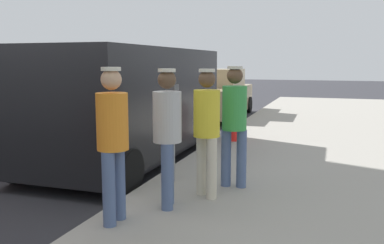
{
  "coord_description": "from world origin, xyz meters",
  "views": [
    {
      "loc": [
        3.55,
        -5.49,
        1.9
      ],
      "look_at": [
        1.65,
        0.16,
        1.05
      ],
      "focal_mm": 39.5,
      "sensor_mm": 36.0,
      "label": 1
    }
  ],
  "objects_px": {
    "parking_meter_near": "(172,112)",
    "pedestrian_in_green": "(234,119)",
    "pedestrian_in_orange": "(113,135)",
    "fire_hydrant": "(233,122)",
    "pedestrian_in_yellow": "(207,125)",
    "pedestrian_in_gray": "(167,129)",
    "parked_sedan_ahead": "(215,95)",
    "parked_van": "(131,101)"
  },
  "relations": [
    {
      "from": "parking_meter_near",
      "to": "pedestrian_in_gray",
      "type": "xyz_separation_m",
      "value": [
        0.34,
        -1.04,
        -0.07
      ]
    },
    {
      "from": "fire_hydrant",
      "to": "parking_meter_near",
      "type": "bearing_deg",
      "value": -91.66
    },
    {
      "from": "pedestrian_in_gray",
      "to": "parked_sedan_ahead",
      "type": "xyz_separation_m",
      "value": [
        -2.01,
        9.42,
        -0.36
      ]
    },
    {
      "from": "pedestrian_in_yellow",
      "to": "fire_hydrant",
      "type": "relative_size",
      "value": 1.94
    },
    {
      "from": "pedestrian_in_gray",
      "to": "fire_hydrant",
      "type": "height_order",
      "value": "pedestrian_in_gray"
    },
    {
      "from": "parking_meter_near",
      "to": "parked_van",
      "type": "bearing_deg",
      "value": 132.22
    },
    {
      "from": "fire_hydrant",
      "to": "pedestrian_in_gray",
      "type": "bearing_deg",
      "value": -86.93
    },
    {
      "from": "parked_van",
      "to": "fire_hydrant",
      "type": "xyz_separation_m",
      "value": [
        1.6,
        1.8,
        -0.59
      ]
    },
    {
      "from": "pedestrian_in_gray",
      "to": "pedestrian_in_green",
      "type": "bearing_deg",
      "value": 62.19
    },
    {
      "from": "parking_meter_near",
      "to": "parked_sedan_ahead",
      "type": "distance_m",
      "value": 8.55
    },
    {
      "from": "parked_van",
      "to": "pedestrian_in_green",
      "type": "bearing_deg",
      "value": -33.94
    },
    {
      "from": "parking_meter_near",
      "to": "pedestrian_in_green",
      "type": "bearing_deg",
      "value": 2.0
    },
    {
      "from": "parked_van",
      "to": "pedestrian_in_gray",
      "type": "bearing_deg",
      "value": -55.68
    },
    {
      "from": "parking_meter_near",
      "to": "pedestrian_in_green",
      "type": "height_order",
      "value": "pedestrian_in_green"
    },
    {
      "from": "parking_meter_near",
      "to": "parked_sedan_ahead",
      "type": "bearing_deg",
      "value": 101.27
    },
    {
      "from": "parking_meter_near",
      "to": "pedestrian_in_yellow",
      "type": "xyz_separation_m",
      "value": [
        0.67,
        -0.51,
        -0.08
      ]
    },
    {
      "from": "pedestrian_in_yellow",
      "to": "fire_hydrant",
      "type": "bearing_deg",
      "value": 98.2
    },
    {
      "from": "pedestrian_in_green",
      "to": "parked_sedan_ahead",
      "type": "bearing_deg",
      "value": 107.17
    },
    {
      "from": "parking_meter_near",
      "to": "fire_hydrant",
      "type": "height_order",
      "value": "parking_meter_near"
    },
    {
      "from": "parking_meter_near",
      "to": "parked_van",
      "type": "height_order",
      "value": "parked_van"
    },
    {
      "from": "parked_van",
      "to": "parked_sedan_ahead",
      "type": "distance_m",
      "value": 6.74
    },
    {
      "from": "pedestrian_in_green",
      "to": "pedestrian_in_yellow",
      "type": "height_order",
      "value": "pedestrian_in_green"
    },
    {
      "from": "pedestrian_in_gray",
      "to": "pedestrian_in_orange",
      "type": "bearing_deg",
      "value": -118.85
    },
    {
      "from": "parking_meter_near",
      "to": "pedestrian_in_orange",
      "type": "height_order",
      "value": "pedestrian_in_orange"
    },
    {
      "from": "pedestrian_in_orange",
      "to": "pedestrian_in_green",
      "type": "relative_size",
      "value": 1.0
    },
    {
      "from": "pedestrian_in_green",
      "to": "fire_hydrant",
      "type": "xyz_separation_m",
      "value": [
        -0.81,
        3.42,
        -0.55
      ]
    },
    {
      "from": "pedestrian_in_orange",
      "to": "pedestrian_in_yellow",
      "type": "relative_size",
      "value": 1.02
    },
    {
      "from": "pedestrian_in_orange",
      "to": "pedestrian_in_yellow",
      "type": "distance_m",
      "value": 1.38
    },
    {
      "from": "pedestrian_in_orange",
      "to": "pedestrian_in_yellow",
      "type": "height_order",
      "value": "pedestrian_in_orange"
    },
    {
      "from": "pedestrian_in_yellow",
      "to": "pedestrian_in_green",
      "type": "bearing_deg",
      "value": 66.47
    },
    {
      "from": "pedestrian_in_gray",
      "to": "parked_van",
      "type": "relative_size",
      "value": 0.32
    },
    {
      "from": "pedestrian_in_gray",
      "to": "pedestrian_in_yellow",
      "type": "xyz_separation_m",
      "value": [
        0.33,
        0.53,
        -0.01
      ]
    },
    {
      "from": "pedestrian_in_orange",
      "to": "pedestrian_in_green",
      "type": "height_order",
      "value": "pedestrian_in_orange"
    },
    {
      "from": "pedestrian_in_orange",
      "to": "fire_hydrant",
      "type": "height_order",
      "value": "pedestrian_in_orange"
    },
    {
      "from": "parked_sedan_ahead",
      "to": "parked_van",
      "type": "bearing_deg",
      "value": -88.56
    },
    {
      "from": "parked_van",
      "to": "parking_meter_near",
      "type": "bearing_deg",
      "value": -47.78
    },
    {
      "from": "pedestrian_in_orange",
      "to": "pedestrian_in_gray",
      "type": "height_order",
      "value": "pedestrian_in_orange"
    },
    {
      "from": "pedestrian_in_orange",
      "to": "fire_hydrant",
      "type": "distance_m",
      "value": 5.19
    },
    {
      "from": "parking_meter_near",
      "to": "pedestrian_in_yellow",
      "type": "height_order",
      "value": "pedestrian_in_yellow"
    },
    {
      "from": "pedestrian_in_yellow",
      "to": "parked_van",
      "type": "xyz_separation_m",
      "value": [
        -2.17,
        2.17,
        0.05
      ]
    },
    {
      "from": "pedestrian_in_yellow",
      "to": "parked_sedan_ahead",
      "type": "distance_m",
      "value": 9.2
    },
    {
      "from": "pedestrian_in_orange",
      "to": "pedestrian_in_gray",
      "type": "xyz_separation_m",
      "value": [
        0.36,
        0.66,
        -0.02
      ]
    }
  ]
}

